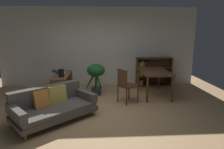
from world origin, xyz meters
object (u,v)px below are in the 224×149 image
object	(u,v)px
desk_speaker	(61,73)
media_console	(62,85)
potted_floor_plant	(96,74)
fabric_couch	(53,105)
open_laptop	(60,72)
bookshelf	(152,71)
dining_table	(154,73)
dining_chair_near	(126,84)

from	to	relation	value
desk_speaker	media_console	bearing A→B (deg)	98.97
potted_floor_plant	fabric_couch	bearing A→B (deg)	-119.13
media_console	open_laptop	size ratio (longest dim) A/B	3.03
open_laptop	bookshelf	size ratio (longest dim) A/B	0.35
desk_speaker	dining_table	xyz separation A→B (m)	(2.71, 0.07, -0.05)
dining_table	bookshelf	world-z (taller)	bookshelf
dining_chair_near	dining_table	bearing A→B (deg)	33.19
media_console	bookshelf	bearing A→B (deg)	16.16
media_console	open_laptop	xyz separation A→B (m)	(-0.10, 0.23, 0.34)
dining_chair_near	fabric_couch	bearing A→B (deg)	-152.25
fabric_couch	open_laptop	bearing A→B (deg)	96.18
fabric_couch	dining_table	xyz separation A→B (m)	(2.64, 1.51, 0.36)
open_laptop	dining_table	world-z (taller)	dining_table
fabric_couch	potted_floor_plant	size ratio (longest dim) A/B	1.96
desk_speaker	bookshelf	world-z (taller)	bookshelf
desk_speaker	bookshelf	distance (m)	3.18
dining_table	media_console	bearing A→B (deg)	174.63
desk_speaker	fabric_couch	bearing A→B (deg)	-87.32
potted_floor_plant	dining_chair_near	world-z (taller)	potted_floor_plant
desk_speaker	potted_floor_plant	world-z (taller)	potted_floor_plant
desk_speaker	dining_chair_near	xyz separation A→B (m)	(1.78, -0.54, -0.21)
media_console	open_laptop	bearing A→B (deg)	112.90
media_console	fabric_couch	bearing A→B (deg)	-86.15
desk_speaker	potted_floor_plant	distance (m)	1.00
potted_floor_plant	bookshelf	xyz separation A→B (m)	(1.96, 0.99, -0.16)
potted_floor_plant	dining_table	bearing A→B (deg)	-4.37
potted_floor_plant	open_laptop	bearing A→B (deg)	162.41
dining_table	bookshelf	distance (m)	1.16
desk_speaker	dining_table	world-z (taller)	desk_speaker
desk_speaker	dining_table	bearing A→B (deg)	1.41
dining_chair_near	bookshelf	xyz separation A→B (m)	(1.15, 1.73, -0.02)
media_console	dining_chair_near	world-z (taller)	dining_chair_near
dining_chair_near	media_console	bearing A→B (deg)	154.77
potted_floor_plant	desk_speaker	bearing A→B (deg)	-168.56
open_laptop	dining_chair_near	bearing A→B (deg)	-29.54
dining_table	dining_chair_near	distance (m)	1.12
dining_table	fabric_couch	bearing A→B (deg)	-150.27
media_console	dining_table	distance (m)	2.80
fabric_couch	open_laptop	distance (m)	2.04
dining_chair_near	bookshelf	distance (m)	2.08
media_console	desk_speaker	bearing A→B (deg)	-81.03
dining_chair_near	desk_speaker	bearing A→B (deg)	163.21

